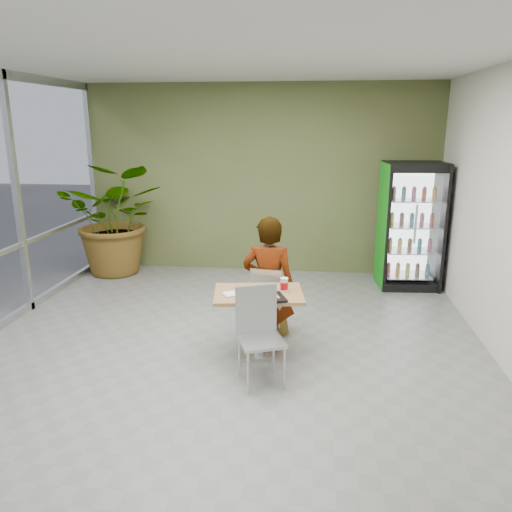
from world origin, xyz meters
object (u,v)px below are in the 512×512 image
(beverage_fridge, at_px, (410,226))
(cafeteria_tray, at_px, (264,298))
(chair_far, at_px, (268,295))
(potted_plant, at_px, (117,218))
(dining_table, at_px, (258,311))
(seated_woman, at_px, (269,288))
(chair_near, at_px, (259,327))
(soda_cup, at_px, (284,285))

(beverage_fridge, bearing_deg, cafeteria_tray, -128.76)
(chair_far, height_order, potted_plant, potted_plant)
(dining_table, distance_m, seated_woman, 0.63)
(dining_table, distance_m, beverage_fridge, 3.46)
(chair_far, bearing_deg, chair_near, 97.59)
(chair_near, height_order, cafeteria_tray, chair_near)
(chair_near, relative_size, soda_cup, 6.16)
(dining_table, relative_size, seated_woman, 0.59)
(dining_table, relative_size, chair_far, 1.22)
(chair_near, xyz_separation_m, potted_plant, (-2.84, 3.44, 0.39))
(cafeteria_tray, bearing_deg, soda_cup, 54.74)
(beverage_fridge, bearing_deg, soda_cup, -128.64)
(potted_plant, bearing_deg, seated_woman, -38.83)
(chair_far, height_order, chair_near, chair_near)
(chair_far, distance_m, cafeteria_tray, 0.85)
(seated_woman, bearing_deg, soda_cup, 117.97)
(dining_table, height_order, soda_cup, soda_cup)
(chair_far, distance_m, seated_woman, 0.10)
(dining_table, xyz_separation_m, chair_near, (0.06, -0.53, 0.03))
(soda_cup, bearing_deg, cafeteria_tray, -125.26)
(dining_table, distance_m, chair_near, 0.53)
(chair_far, relative_size, seated_woman, 0.48)
(soda_cup, relative_size, beverage_fridge, 0.08)
(chair_near, relative_size, beverage_fridge, 0.49)
(cafeteria_tray, bearing_deg, seated_woman, 91.93)
(dining_table, xyz_separation_m, soda_cup, (0.28, 0.06, 0.29))
(chair_far, xyz_separation_m, seated_woman, (0.01, 0.04, 0.09))
(potted_plant, bearing_deg, beverage_fridge, -2.08)
(chair_far, distance_m, potted_plant, 3.68)
(soda_cup, xyz_separation_m, beverage_fridge, (1.80, 2.67, 0.16))
(dining_table, height_order, potted_plant, potted_plant)
(dining_table, relative_size, beverage_fridge, 0.53)
(dining_table, bearing_deg, potted_plant, 133.69)
(chair_far, xyz_separation_m, chair_near, (0.02, -1.12, 0.06))
(seated_woman, relative_size, beverage_fridge, 0.90)
(dining_table, height_order, beverage_fridge, beverage_fridge)
(seated_woman, bearing_deg, chair_near, 97.03)
(soda_cup, height_order, potted_plant, potted_plant)
(dining_table, xyz_separation_m, seated_woman, (0.05, 0.63, 0.06))
(seated_woman, distance_m, cafeteria_tray, 0.87)
(soda_cup, bearing_deg, dining_table, -168.65)
(chair_far, relative_size, chair_near, 0.89)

